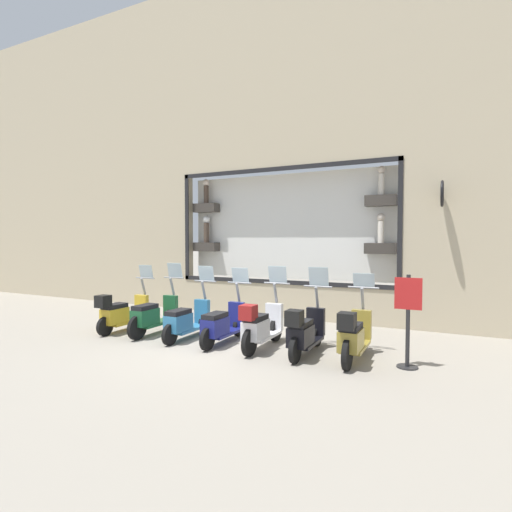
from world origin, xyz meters
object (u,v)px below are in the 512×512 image
at_px(scooter_navy_3, 222,325).
at_px(scooter_green_5, 153,316).
at_px(scooter_yellow_6, 121,313).
at_px(scooter_black_1, 304,332).
at_px(scooter_white_2, 260,326).
at_px(scooter_teal_4, 186,321).
at_px(scooter_olive_0, 354,336).
at_px(shop_sign_post, 408,318).

distance_m(scooter_navy_3, scooter_green_5, 1.87).
height_order(scooter_navy_3, scooter_yellow_6, scooter_navy_3).
xyz_separation_m(scooter_black_1, scooter_white_2, (0.01, 0.93, 0.01)).
distance_m(scooter_black_1, scooter_teal_4, 2.80).
bearing_deg(scooter_navy_3, scooter_black_1, -91.82).
distance_m(scooter_black_1, scooter_yellow_6, 4.67).
bearing_deg(scooter_yellow_6, scooter_olive_0, -89.86).
relative_size(scooter_olive_0, scooter_yellow_6, 1.01).
distance_m(scooter_white_2, scooter_yellow_6, 3.74).
height_order(scooter_black_1, scooter_yellow_6, scooter_black_1).
xyz_separation_m(scooter_navy_3, scooter_green_5, (0.01, 1.87, 0.03)).
bearing_deg(scooter_black_1, scooter_green_5, 88.96).
bearing_deg(scooter_black_1, shop_sign_post, -86.37).
relative_size(scooter_olive_0, scooter_teal_4, 1.01).
height_order(scooter_black_1, scooter_white_2, scooter_black_1).
xyz_separation_m(scooter_olive_0, scooter_white_2, (0.00, 1.87, 0.00)).
distance_m(scooter_navy_3, scooter_yellow_6, 2.80).
distance_m(scooter_white_2, scooter_green_5, 2.80).
distance_m(scooter_navy_3, shop_sign_post, 3.74).
bearing_deg(scooter_olive_0, scooter_yellow_6, 90.14).
bearing_deg(scooter_teal_4, scooter_black_1, -91.21).
bearing_deg(scooter_yellow_6, scooter_teal_4, -87.95).
bearing_deg(scooter_yellow_6, scooter_navy_3, -88.63).
bearing_deg(scooter_green_5, scooter_navy_3, -90.25).
relative_size(scooter_white_2, scooter_yellow_6, 1.01).
xyz_separation_m(scooter_white_2, scooter_green_5, (0.06, 2.80, -0.04)).
bearing_deg(scooter_olive_0, shop_sign_post, -83.04).
distance_m(scooter_white_2, shop_sign_post, 2.80).
relative_size(scooter_white_2, scooter_teal_4, 1.01).
bearing_deg(scooter_green_5, shop_sign_post, -89.49).
distance_m(scooter_black_1, scooter_navy_3, 1.87).
bearing_deg(scooter_teal_4, scooter_green_5, 89.48).
bearing_deg(scooter_olive_0, scooter_black_1, 90.38).
xyz_separation_m(scooter_white_2, scooter_teal_4, (0.05, 1.87, -0.07)).
xyz_separation_m(scooter_green_5, scooter_yellow_6, (-0.08, 0.93, 0.01)).
relative_size(scooter_black_1, scooter_white_2, 0.99).
bearing_deg(scooter_teal_4, scooter_yellow_6, 92.05).
height_order(scooter_navy_3, scooter_green_5, scooter_green_5).
xyz_separation_m(scooter_teal_4, scooter_yellow_6, (-0.07, 1.87, 0.04)).
relative_size(scooter_olive_0, scooter_green_5, 1.00).
height_order(scooter_navy_3, scooter_teal_4, scooter_teal_4).
height_order(scooter_white_2, scooter_yellow_6, scooter_white_2).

